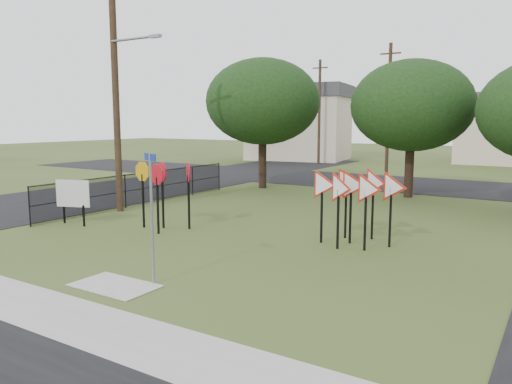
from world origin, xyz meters
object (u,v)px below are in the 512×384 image
at_px(stop_sign_cluster, 163,179).
at_px(info_board, 73,195).
at_px(street_name_sign, 152,211).
at_px(yield_sign_cluster, 355,189).

distance_m(stop_sign_cluster, info_board, 3.64).
height_order(street_name_sign, info_board, street_name_sign).
distance_m(street_name_sign, stop_sign_cluster, 5.99).
xyz_separation_m(stop_sign_cluster, info_board, (-3.38, -1.16, -0.68)).
xyz_separation_m(street_name_sign, stop_sign_cluster, (-3.88, 4.57, 0.02)).
relative_size(yield_sign_cluster, info_board, 1.81).
bearing_deg(yield_sign_cluster, stop_sign_cluster, -166.09).
height_order(yield_sign_cluster, info_board, yield_sign_cluster).
relative_size(stop_sign_cluster, yield_sign_cluster, 0.79).
distance_m(street_name_sign, info_board, 8.05).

